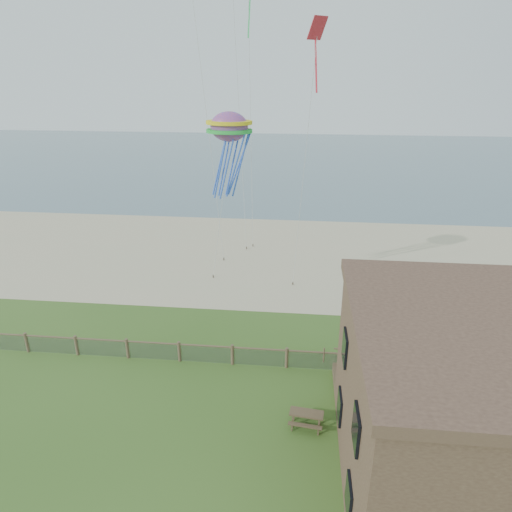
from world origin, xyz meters
name	(u,v)px	position (x,y,z in m)	size (l,w,h in m)	color
ground	(212,446)	(0.00, 0.00, 0.00)	(160.00, 160.00, 0.00)	#385B1F
sand_beach	(259,255)	(0.00, 22.00, 0.00)	(72.00, 20.00, 0.02)	#C9B591
ocean	(283,160)	(0.00, 66.00, 0.00)	(160.00, 68.00, 0.02)	slate
chainlink_fence	(232,356)	(0.00, 6.00, 0.55)	(36.20, 0.20, 1.25)	brown
motel_deck	(482,387)	(13.00, 5.00, 0.25)	(15.00, 2.00, 0.50)	brown
picnic_table	(306,420)	(4.07, 1.67, 0.32)	(1.54, 1.16, 0.65)	brown
octopus_kite	(230,152)	(-1.17, 13.97, 10.35)	(2.91, 2.05, 5.99)	orange
kite_red	(317,47)	(3.96, 12.33, 16.29)	(1.24, 0.70, 3.14)	red
kite_green	(248,3)	(-0.62, 19.97, 19.31)	(1.16, 0.70, 2.93)	green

